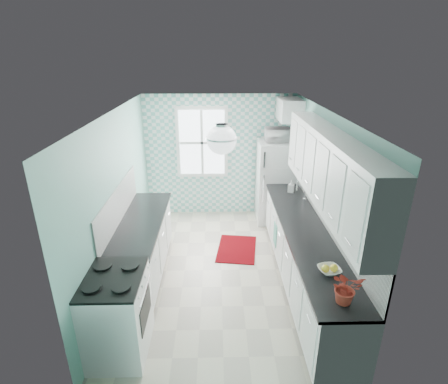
{
  "coord_description": "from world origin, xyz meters",
  "views": [
    {
      "loc": [
        -0.06,
        -4.71,
        3.26
      ],
      "look_at": [
        0.05,
        0.25,
        1.25
      ],
      "focal_mm": 28.0,
      "sensor_mm": 36.0,
      "label": 1
    }
  ],
  "objects_px": {
    "stove": "(117,313)",
    "potted_plant": "(346,288)",
    "fridge": "(275,182)",
    "sink": "(293,202)",
    "fruit_bowl": "(329,270)",
    "microwave": "(278,135)",
    "ceiling_light": "(222,140)"
  },
  "relations": [
    {
      "from": "stove",
      "to": "potted_plant",
      "type": "height_order",
      "value": "potted_plant"
    },
    {
      "from": "fridge",
      "to": "sink",
      "type": "relative_size",
      "value": 3.04
    },
    {
      "from": "fruit_bowl",
      "to": "microwave",
      "type": "distance_m",
      "value": 3.34
    },
    {
      "from": "fridge",
      "to": "fruit_bowl",
      "type": "relative_size",
      "value": 6.66
    },
    {
      "from": "fruit_bowl",
      "to": "microwave",
      "type": "height_order",
      "value": "microwave"
    },
    {
      "from": "fridge",
      "to": "potted_plant",
      "type": "xyz_separation_m",
      "value": [
        0.09,
        -3.73,
        0.28
      ]
    },
    {
      "from": "potted_plant",
      "to": "microwave",
      "type": "distance_m",
      "value": 3.79
    },
    {
      "from": "stove",
      "to": "microwave",
      "type": "relative_size",
      "value": 2.08
    },
    {
      "from": "ceiling_light",
      "to": "microwave",
      "type": "bearing_deg",
      "value": 66.92
    },
    {
      "from": "ceiling_light",
      "to": "fridge",
      "type": "distance_m",
      "value": 3.2
    },
    {
      "from": "microwave",
      "to": "sink",
      "type": "bearing_deg",
      "value": 91.26
    },
    {
      "from": "fridge",
      "to": "sink",
      "type": "height_order",
      "value": "fridge"
    },
    {
      "from": "fridge",
      "to": "microwave",
      "type": "xyz_separation_m",
      "value": [
        0.0,
        0.0,
        0.96
      ]
    },
    {
      "from": "fridge",
      "to": "stove",
      "type": "distance_m",
      "value": 4.09
    },
    {
      "from": "fridge",
      "to": "sink",
      "type": "xyz_separation_m",
      "value": [
        0.09,
        -1.22,
        0.11
      ]
    },
    {
      "from": "fridge",
      "to": "stove",
      "type": "xyz_separation_m",
      "value": [
        -2.31,
        -3.36,
        -0.31
      ]
    },
    {
      "from": "ceiling_light",
      "to": "fruit_bowl",
      "type": "relative_size",
      "value": 1.41
    },
    {
      "from": "stove",
      "to": "potted_plant",
      "type": "relative_size",
      "value": 2.93
    },
    {
      "from": "stove",
      "to": "fridge",
      "type": "bearing_deg",
      "value": 51.51
    },
    {
      "from": "fridge",
      "to": "sink",
      "type": "distance_m",
      "value": 1.23
    },
    {
      "from": "microwave",
      "to": "fridge",
      "type": "bearing_deg",
      "value": 50.88
    },
    {
      "from": "ceiling_light",
      "to": "fruit_bowl",
      "type": "height_order",
      "value": "ceiling_light"
    },
    {
      "from": "ceiling_light",
      "to": "potted_plant",
      "type": "bearing_deg",
      "value": -43.2
    },
    {
      "from": "fridge",
      "to": "fruit_bowl",
      "type": "bearing_deg",
      "value": -89.19
    },
    {
      "from": "sink",
      "to": "microwave",
      "type": "relative_size",
      "value": 1.14
    },
    {
      "from": "sink",
      "to": "fruit_bowl",
      "type": "bearing_deg",
      "value": -88.76
    },
    {
      "from": "stove",
      "to": "microwave",
      "type": "xyz_separation_m",
      "value": [
        2.31,
        3.36,
        1.26
      ]
    },
    {
      "from": "ceiling_light",
      "to": "microwave",
      "type": "relative_size",
      "value": 0.74
    },
    {
      "from": "stove",
      "to": "fruit_bowl",
      "type": "height_order",
      "value": "fruit_bowl"
    },
    {
      "from": "ceiling_light",
      "to": "potted_plant",
      "type": "relative_size",
      "value": 1.04
    },
    {
      "from": "stove",
      "to": "fruit_bowl",
      "type": "relative_size",
      "value": 3.98
    },
    {
      "from": "fridge",
      "to": "potted_plant",
      "type": "bearing_deg",
      "value": -89.41
    }
  ]
}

